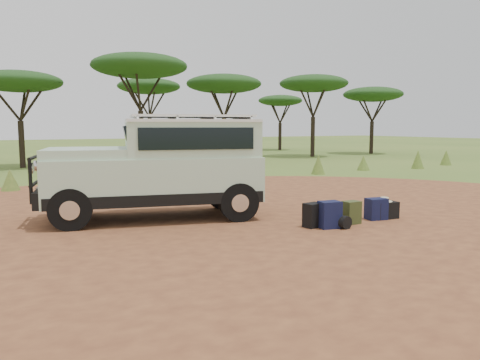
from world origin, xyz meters
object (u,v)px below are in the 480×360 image
backpack_black (313,215)px  backpack_olive (351,213)px  hard_case (384,210)px  duffel_navy (376,209)px  safari_vehicle (162,169)px  backpack_navy (330,215)px

backpack_black → backpack_olive: (0.93, -0.13, -0.01)m
hard_case → duffel_navy: bearing=-172.9°
backpack_olive → duffel_navy: (0.81, 0.09, -0.01)m
safari_vehicle → backpack_olive: safari_vehicle is taller
safari_vehicle → backpack_olive: 4.30m
duffel_navy → hard_case: (0.26, 0.01, -0.05)m
safari_vehicle → backpack_black: 3.54m
backpack_black → duffel_navy: (1.73, -0.04, -0.01)m
backpack_olive → hard_case: 1.08m
safari_vehicle → duffel_navy: safari_vehicle is taller
safari_vehicle → hard_case: 5.13m
backpack_black → hard_case: bearing=-9.6°
hard_case → safari_vehicle: bearing=155.2°
backpack_navy → backpack_black: bearing=145.2°
backpack_navy → hard_case: 1.77m
backpack_olive → duffel_navy: bearing=5.5°
backpack_navy → duffel_navy: backpack_navy is taller
backpack_black → duffel_navy: bearing=-10.1°
backpack_olive → hard_case: bearing=4.5°
safari_vehicle → backpack_black: safari_vehicle is taller
duffel_navy → hard_case: 0.27m
safari_vehicle → hard_case: (4.39, -2.48, -0.93)m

